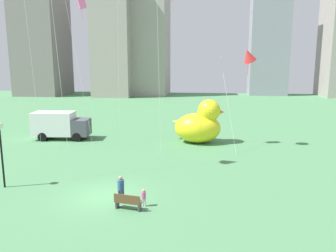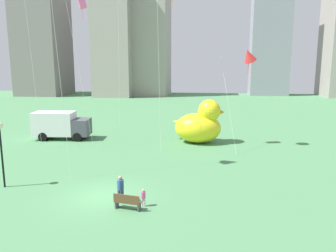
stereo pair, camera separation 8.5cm
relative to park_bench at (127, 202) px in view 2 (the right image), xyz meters
The scene contains 10 objects.
ground_plane 2.50m from the park_bench, 137.46° to the left, with size 140.00×140.00×0.00m, color #4C8554.
park_bench is the anchor object (origin of this frame).
person_adult 1.17m from the park_bench, 123.72° to the left, with size 0.39×0.39×1.58m.
person_child 0.96m from the park_bench, 35.10° to the left, with size 0.25×0.25×1.01m.
giant_inflatable_duck 16.63m from the park_bench, 78.18° to the left, with size 5.24×3.36×4.34m.
lamppost 9.44m from the park_bench, 164.83° to the left, with size 0.48×0.48×4.27m.
box_truck 19.46m from the park_bench, 124.55° to the left, with size 5.90×2.82×2.85m.
city_skyline 66.67m from the park_bench, 91.16° to the left, with size 83.22×16.02×38.11m.
kite_pink 20.63m from the park_bench, 117.59° to the left, with size 2.10×1.56×13.97m.
kite_red 18.35m from the park_bench, 62.25° to the left, with size 3.40×3.45×9.26m.
Camera 2 is at (6.17, -18.63, 7.96)m, focal length 36.31 mm.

